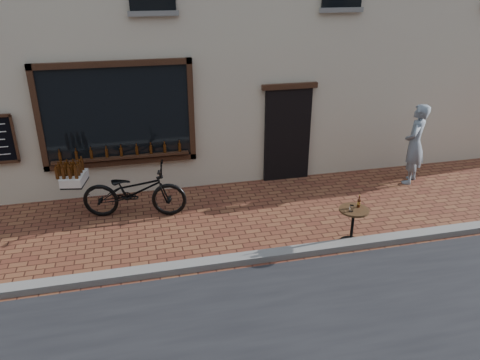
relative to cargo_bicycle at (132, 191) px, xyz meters
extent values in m
plane|color=#592A1C|center=(1.74, -2.37, -0.56)|extent=(90.00, 90.00, 0.00)
cube|color=slate|center=(1.74, -2.17, -0.50)|extent=(90.00, 0.25, 0.12)
cube|color=black|center=(-0.16, 1.08, 1.29)|extent=(3.00, 0.06, 2.00)
cube|color=black|center=(-0.16, 1.06, 2.35)|extent=(3.24, 0.10, 0.12)
cube|color=black|center=(-0.16, 1.06, 0.23)|extent=(3.24, 0.10, 0.12)
cube|color=black|center=(-1.72, 1.06, 1.29)|extent=(0.12, 0.10, 2.24)
cube|color=black|center=(1.40, 1.06, 1.29)|extent=(0.12, 0.10, 2.24)
cube|color=black|center=(-0.16, 1.01, 0.36)|extent=(2.90, 0.16, 0.05)
cube|color=black|center=(3.64, 1.09, 0.54)|extent=(1.10, 0.10, 2.20)
cube|color=black|center=(3.64, 1.06, 1.70)|extent=(1.30, 0.10, 0.12)
cylinder|color=#3D1C07|center=(-1.41, 1.01, 0.48)|extent=(0.06, 0.06, 0.19)
cylinder|color=#3D1C07|center=(-1.10, 1.01, 0.48)|extent=(0.06, 0.06, 0.19)
cylinder|color=#3D1C07|center=(-0.78, 1.01, 0.48)|extent=(0.06, 0.06, 0.19)
cylinder|color=#3D1C07|center=(-0.47, 1.01, 0.48)|extent=(0.06, 0.06, 0.19)
cylinder|color=#3D1C07|center=(-0.16, 1.01, 0.48)|extent=(0.06, 0.06, 0.19)
cylinder|color=#3D1C07|center=(0.15, 1.01, 0.48)|extent=(0.06, 0.06, 0.19)
cylinder|color=#3D1C07|center=(0.47, 1.01, 0.48)|extent=(0.06, 0.06, 0.19)
cylinder|color=#3D1C07|center=(0.78, 1.01, 0.48)|extent=(0.06, 0.06, 0.19)
cylinder|color=#3D1C07|center=(1.09, 1.01, 0.48)|extent=(0.06, 0.06, 0.19)
imported|color=black|center=(0.04, -0.01, -0.01)|extent=(2.19, 1.12, 1.10)
cube|color=black|center=(-1.09, 0.22, 0.19)|extent=(0.52, 0.65, 0.04)
cube|color=silver|center=(-1.09, 0.22, 0.30)|extent=(0.52, 0.68, 0.17)
cylinder|color=#3D1C07|center=(-1.01, -0.02, 0.50)|extent=(0.07, 0.07, 0.23)
cylinder|color=#3D1C07|center=(-1.13, 0.00, 0.50)|extent=(0.07, 0.07, 0.23)
cylinder|color=#3D1C07|center=(-1.25, 0.02, 0.50)|extent=(0.07, 0.07, 0.23)
cylinder|color=#3D1C07|center=(-1.37, 0.05, 0.50)|extent=(0.07, 0.07, 0.23)
cylinder|color=#3D1C07|center=(-0.99, 0.12, 0.50)|extent=(0.07, 0.07, 0.23)
cylinder|color=#3D1C07|center=(-1.10, 0.14, 0.50)|extent=(0.07, 0.07, 0.23)
cylinder|color=#3D1C07|center=(-1.22, 0.17, 0.50)|extent=(0.07, 0.07, 0.23)
cylinder|color=#3D1C07|center=(-1.34, 0.19, 0.50)|extent=(0.07, 0.07, 0.23)
cylinder|color=#3D1C07|center=(-0.96, 0.26, 0.50)|extent=(0.07, 0.07, 0.23)
cylinder|color=#3D1C07|center=(-1.08, 0.29, 0.50)|extent=(0.07, 0.07, 0.23)
cylinder|color=#3D1C07|center=(-1.20, 0.31, 0.50)|extent=(0.07, 0.07, 0.23)
cylinder|color=#3D1C07|center=(-1.31, 0.33, 0.50)|extent=(0.07, 0.07, 0.23)
cylinder|color=#3D1C07|center=(-0.93, 0.41, 0.50)|extent=(0.07, 0.07, 0.23)
cylinder|color=black|center=(3.87, -2.02, -0.55)|extent=(0.40, 0.40, 0.03)
cylinder|color=black|center=(3.87, -2.02, -0.22)|extent=(0.05, 0.05, 0.63)
cylinder|color=#311F10|center=(3.87, -2.02, 0.12)|extent=(0.54, 0.54, 0.04)
cylinder|color=gold|center=(3.98, -1.97, 0.22)|extent=(0.06, 0.06, 0.05)
cylinder|color=white|center=(3.78, -2.09, 0.20)|extent=(0.07, 0.07, 0.12)
imported|color=slate|center=(6.45, 0.19, 0.39)|extent=(0.81, 0.81, 1.90)
camera|label=1|loc=(0.13, -8.80, 4.03)|focal=35.00mm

